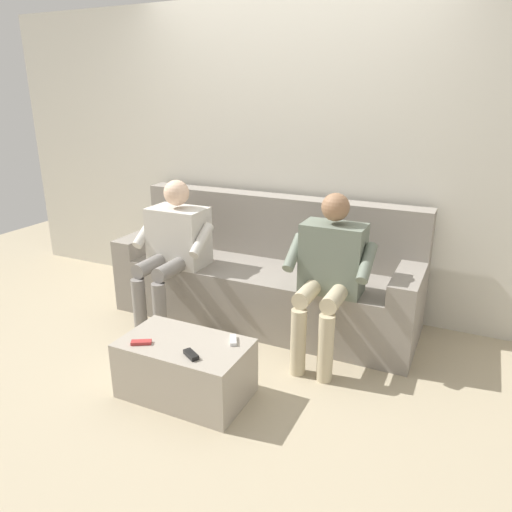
{
  "coord_description": "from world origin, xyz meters",
  "views": [
    {
      "loc": [
        -1.44,
        3.08,
        1.73
      ],
      "look_at": [
        0.0,
        0.05,
        0.57
      ],
      "focal_mm": 33.75,
      "sensor_mm": 36.0,
      "label": 1
    }
  ],
  "objects_px": {
    "remote_black": "(191,355)",
    "remote_white": "(233,340)",
    "coffee_table": "(185,368)",
    "person_left_seated": "(329,269)",
    "person_right_seated": "(174,244)",
    "couch": "(267,277)",
    "remote_red": "(141,342)"
  },
  "relations": [
    {
      "from": "coffee_table",
      "to": "remote_white",
      "type": "height_order",
      "value": "remote_white"
    },
    {
      "from": "remote_red",
      "to": "couch",
      "type": "bearing_deg",
      "value": 51.09
    },
    {
      "from": "couch",
      "to": "remote_red",
      "type": "height_order",
      "value": "couch"
    },
    {
      "from": "coffee_table",
      "to": "remote_red",
      "type": "relative_size",
      "value": 6.45
    },
    {
      "from": "person_left_seated",
      "to": "person_right_seated",
      "type": "xyz_separation_m",
      "value": [
        1.23,
        -0.02,
        -0.0
      ]
    },
    {
      "from": "person_left_seated",
      "to": "coffee_table",
      "type": "bearing_deg",
      "value": 52.26
    },
    {
      "from": "couch",
      "to": "person_right_seated",
      "type": "distance_m",
      "value": 0.77
    },
    {
      "from": "remote_white",
      "to": "remote_black",
      "type": "bearing_deg",
      "value": -57.61
    },
    {
      "from": "person_right_seated",
      "to": "remote_white",
      "type": "height_order",
      "value": "person_right_seated"
    },
    {
      "from": "remote_black",
      "to": "remote_white",
      "type": "height_order",
      "value": "remote_black"
    },
    {
      "from": "couch",
      "to": "coffee_table",
      "type": "relative_size",
      "value": 3.15
    },
    {
      "from": "person_left_seated",
      "to": "remote_black",
      "type": "distance_m",
      "value": 1.07
    },
    {
      "from": "coffee_table",
      "to": "remote_black",
      "type": "distance_m",
      "value": 0.25
    },
    {
      "from": "couch",
      "to": "remote_white",
      "type": "height_order",
      "value": "couch"
    },
    {
      "from": "person_right_seated",
      "to": "remote_white",
      "type": "bearing_deg",
      "value": 141.62
    },
    {
      "from": "person_right_seated",
      "to": "remote_black",
      "type": "height_order",
      "value": "person_right_seated"
    },
    {
      "from": "person_left_seated",
      "to": "couch",
      "type": "bearing_deg",
      "value": -31.84
    },
    {
      "from": "person_left_seated",
      "to": "remote_red",
      "type": "relative_size",
      "value": 9.65
    },
    {
      "from": "person_left_seated",
      "to": "remote_black",
      "type": "height_order",
      "value": "person_left_seated"
    },
    {
      "from": "coffee_table",
      "to": "remote_white",
      "type": "relative_size",
      "value": 6.7
    },
    {
      "from": "coffee_table",
      "to": "couch",
      "type": "bearing_deg",
      "value": -90.0
    },
    {
      "from": "person_left_seated",
      "to": "person_right_seated",
      "type": "distance_m",
      "value": 1.23
    },
    {
      "from": "person_right_seated",
      "to": "remote_black",
      "type": "relative_size",
      "value": 10.04
    },
    {
      "from": "person_right_seated",
      "to": "remote_black",
      "type": "bearing_deg",
      "value": 128.34
    },
    {
      "from": "person_left_seated",
      "to": "remote_red",
      "type": "bearing_deg",
      "value": 47.91
    },
    {
      "from": "couch",
      "to": "coffee_table",
      "type": "height_order",
      "value": "couch"
    },
    {
      "from": "person_right_seated",
      "to": "remote_white",
      "type": "xyz_separation_m",
      "value": [
        -0.87,
        0.69,
        -0.27
      ]
    },
    {
      "from": "person_right_seated",
      "to": "remote_red",
      "type": "height_order",
      "value": "person_right_seated"
    },
    {
      "from": "couch",
      "to": "coffee_table",
      "type": "distance_m",
      "value": 1.19
    },
    {
      "from": "coffee_table",
      "to": "person_left_seated",
      "type": "relative_size",
      "value": 0.67
    },
    {
      "from": "remote_red",
      "to": "remote_white",
      "type": "bearing_deg",
      "value": -1.7
    },
    {
      "from": "remote_black",
      "to": "coffee_table",
      "type": "bearing_deg",
      "value": 167.08
    }
  ]
}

